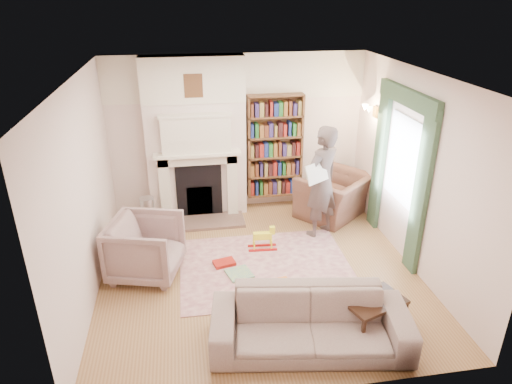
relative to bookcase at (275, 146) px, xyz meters
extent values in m
plane|color=#8D5F38|center=(-0.65, -2.12, -1.18)|extent=(4.50, 4.50, 0.00)
plane|color=white|center=(-0.65, -2.12, 1.62)|extent=(4.50, 4.50, 0.00)
plane|color=silver|center=(-0.65, 0.13, 0.22)|extent=(4.50, 0.00, 4.50)
plane|color=silver|center=(-0.65, -4.37, 0.22)|extent=(4.50, 0.00, 4.50)
plane|color=silver|center=(-2.90, -2.12, 0.22)|extent=(0.00, 4.50, 4.50)
plane|color=silver|center=(1.60, -2.12, 0.22)|extent=(0.00, 4.50, 4.50)
cube|color=silver|center=(-1.40, -0.04, 0.22)|extent=(1.70, 0.35, 2.80)
cube|color=silver|center=(-1.40, -0.33, 0.04)|extent=(1.47, 0.24, 0.05)
cube|color=black|center=(-1.40, -0.24, -0.68)|extent=(0.80, 0.06, 0.96)
cube|color=silver|center=(-1.40, -0.31, 0.38)|extent=(1.15, 0.18, 0.62)
cube|color=brown|center=(0.00, 0.00, 0.00)|extent=(1.00, 0.24, 1.85)
cube|color=silver|center=(1.58, -1.72, 0.27)|extent=(0.02, 0.90, 1.30)
cube|color=#2F4931|center=(1.55, -2.42, 0.02)|extent=(0.07, 0.32, 2.40)
cube|color=#2F4931|center=(1.55, -1.02, 0.02)|extent=(0.07, 0.32, 2.40)
cube|color=#2F4931|center=(1.54, -1.72, 1.20)|extent=(0.09, 1.70, 0.24)
cube|color=beige|center=(-0.54, -2.05, -1.17)|extent=(2.52, 1.95, 0.01)
imported|color=#4F332A|center=(0.98, -0.58, -0.79)|extent=(1.58, 1.56, 0.77)
imported|color=#A39286|center=(-2.24, -1.94, -0.74)|extent=(1.16, 1.14, 0.87)
imported|color=#A19885|center=(-0.33, -3.72, -0.85)|extent=(2.34, 1.20, 0.65)
imported|color=#4F413F|center=(0.53, -1.18, -0.24)|extent=(0.82, 0.75, 1.87)
cube|color=silver|center=(0.38, -1.38, 0.01)|extent=(0.44, 0.35, 0.30)
cylinder|color=#B5B8BD|center=(-2.30, -0.49, -0.90)|extent=(0.26, 0.26, 0.55)
cube|color=#D0DA4D|center=(-0.95, -2.19, -1.15)|extent=(0.42, 0.42, 0.03)
cube|color=#A21B12|center=(-1.13, -1.90, -1.14)|extent=(0.35, 0.27, 0.05)
cube|color=red|center=(-0.71, -2.55, -1.16)|extent=(0.28, 0.30, 0.02)
cube|color=red|center=(-0.40, -2.47, -1.16)|extent=(0.27, 0.22, 0.02)
camera|label=1|loc=(-1.61, -7.66, 2.61)|focal=32.00mm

